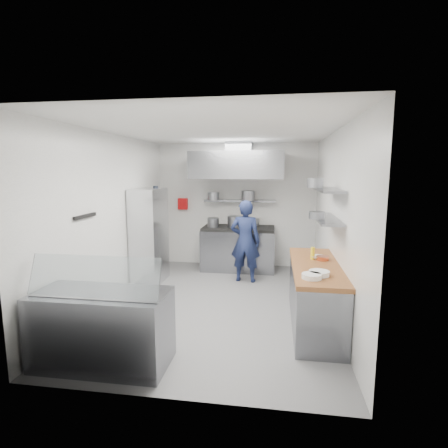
% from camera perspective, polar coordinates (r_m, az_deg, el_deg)
% --- Properties ---
extents(floor, '(5.00, 5.00, 0.00)m').
position_cam_1_polar(floor, '(5.97, -0.88, -12.84)').
color(floor, slate).
rests_on(floor, ground).
extents(ceiling, '(5.00, 5.00, 0.00)m').
position_cam_1_polar(ceiling, '(5.58, -0.95, 14.97)').
color(ceiling, silver).
rests_on(ceiling, wall_back).
extents(wall_back, '(3.60, 2.80, 0.02)m').
position_cam_1_polar(wall_back, '(8.06, 2.01, 3.08)').
color(wall_back, white).
rests_on(wall_back, floor).
extents(wall_front, '(3.60, 2.80, 0.02)m').
position_cam_1_polar(wall_front, '(3.21, -8.29, -5.66)').
color(wall_front, white).
rests_on(wall_front, floor).
extents(wall_left, '(2.80, 5.00, 0.02)m').
position_cam_1_polar(wall_left, '(6.16, -17.67, 0.92)').
color(wall_left, white).
rests_on(wall_left, floor).
extents(wall_right, '(2.80, 5.00, 0.02)m').
position_cam_1_polar(wall_right, '(5.60, 17.57, 0.18)').
color(wall_right, white).
rests_on(wall_right, floor).
extents(gas_range, '(1.60, 0.80, 0.90)m').
position_cam_1_polar(gas_range, '(7.81, 2.37, -4.17)').
color(gas_range, gray).
rests_on(gas_range, floor).
extents(cooktop, '(1.57, 0.78, 0.06)m').
position_cam_1_polar(cooktop, '(7.72, 2.39, -0.70)').
color(cooktop, black).
rests_on(cooktop, gas_range).
extents(stock_pot_left, '(0.25, 0.25, 0.20)m').
position_cam_1_polar(stock_pot_left, '(7.70, -1.79, 0.26)').
color(stock_pot_left, slate).
rests_on(stock_pot_left, cooktop).
extents(stock_pot_mid, '(0.37, 0.37, 0.24)m').
position_cam_1_polar(stock_pot_mid, '(7.67, 1.95, 0.38)').
color(stock_pot_mid, slate).
rests_on(stock_pot_mid, cooktop).
extents(stock_pot_right, '(0.24, 0.24, 0.16)m').
position_cam_1_polar(stock_pot_right, '(7.97, 4.86, 0.38)').
color(stock_pot_right, slate).
rests_on(stock_pot_right, cooktop).
extents(over_range_shelf, '(1.60, 0.30, 0.04)m').
position_cam_1_polar(over_range_shelf, '(7.88, 2.60, 3.82)').
color(over_range_shelf, gray).
rests_on(over_range_shelf, wall_back).
extents(shelf_pot_a, '(0.25, 0.25, 0.18)m').
position_cam_1_polar(shelf_pot_a, '(7.75, -1.76, 4.56)').
color(shelf_pot_a, slate).
rests_on(shelf_pot_a, over_range_shelf).
extents(shelf_pot_b, '(0.29, 0.29, 0.22)m').
position_cam_1_polar(shelf_pot_b, '(7.67, 3.96, 4.65)').
color(shelf_pot_b, slate).
rests_on(shelf_pot_b, over_range_shelf).
extents(extractor_hood, '(1.90, 1.15, 0.55)m').
position_cam_1_polar(extractor_hood, '(7.44, 2.31, 9.55)').
color(extractor_hood, gray).
rests_on(extractor_hood, wall_back).
extents(hood_duct, '(0.55, 0.55, 0.24)m').
position_cam_1_polar(hood_duct, '(7.68, 2.51, 12.36)').
color(hood_duct, slate).
rests_on(hood_duct, extractor_hood).
extents(red_firebox, '(0.22, 0.10, 0.26)m').
position_cam_1_polar(red_firebox, '(8.24, -6.72, 3.28)').
color(red_firebox, red).
rests_on(red_firebox, wall_back).
extents(chef, '(0.63, 0.44, 1.63)m').
position_cam_1_polar(chef, '(6.90, 3.50, -2.81)').
color(chef, '#172045').
rests_on(chef, floor).
extents(wire_rack, '(0.50, 0.90, 1.85)m').
position_cam_1_polar(wire_rack, '(6.99, -12.07, -1.92)').
color(wire_rack, silver).
rests_on(wire_rack, floor).
extents(rack_bin_a, '(0.18, 0.22, 0.20)m').
position_cam_1_polar(rack_bin_a, '(7.03, -11.99, -2.90)').
color(rack_bin_a, white).
rests_on(rack_bin_a, wire_rack).
extents(rack_bin_b, '(0.14, 0.18, 0.16)m').
position_cam_1_polar(rack_bin_b, '(7.24, -11.25, 1.47)').
color(rack_bin_b, yellow).
rests_on(rack_bin_b, wire_rack).
extents(rack_jar, '(0.10, 0.10, 0.18)m').
position_cam_1_polar(rack_jar, '(7.14, -11.11, 5.41)').
color(rack_jar, black).
rests_on(rack_jar, wire_rack).
extents(knife_strip, '(0.04, 0.55, 0.05)m').
position_cam_1_polar(knife_strip, '(5.34, -21.74, 1.20)').
color(knife_strip, black).
rests_on(knife_strip, wall_left).
extents(prep_counter_base, '(0.62, 2.00, 0.84)m').
position_cam_1_polar(prep_counter_base, '(5.22, 14.56, -11.43)').
color(prep_counter_base, gray).
rests_on(prep_counter_base, floor).
extents(prep_counter_top, '(0.65, 2.04, 0.06)m').
position_cam_1_polar(prep_counter_top, '(5.08, 14.76, -6.66)').
color(prep_counter_top, brown).
rests_on(prep_counter_top, prep_counter_base).
extents(plate_stack_a, '(0.25, 0.25, 0.06)m').
position_cam_1_polar(plate_stack_a, '(4.53, 15.26, -7.76)').
color(plate_stack_a, white).
rests_on(plate_stack_a, prep_counter_top).
extents(plate_stack_b, '(0.24, 0.24, 0.06)m').
position_cam_1_polar(plate_stack_b, '(4.39, 14.14, -8.26)').
color(plate_stack_b, white).
rests_on(plate_stack_b, prep_counter_top).
extents(copper_pan, '(0.18, 0.18, 0.06)m').
position_cam_1_polar(copper_pan, '(5.30, 15.78, -5.38)').
color(copper_pan, '#C45E37').
rests_on(copper_pan, prep_counter_top).
extents(squeeze_bottle, '(0.06, 0.06, 0.18)m').
position_cam_1_polar(squeeze_bottle, '(5.30, 14.28, -4.66)').
color(squeeze_bottle, yellow).
rests_on(squeeze_bottle, prep_counter_top).
extents(mixing_bowl, '(0.27, 0.27, 0.05)m').
position_cam_1_polar(mixing_bowl, '(5.35, 15.20, -5.29)').
color(mixing_bowl, white).
rests_on(mixing_bowl, prep_counter_top).
extents(wall_shelf_lower, '(0.30, 1.30, 0.04)m').
position_cam_1_polar(wall_shelf_lower, '(5.27, 16.41, 0.82)').
color(wall_shelf_lower, gray).
rests_on(wall_shelf_lower, wall_right).
extents(wall_shelf_upper, '(0.30, 1.30, 0.04)m').
position_cam_1_polar(wall_shelf_upper, '(5.23, 16.61, 5.38)').
color(wall_shelf_upper, gray).
rests_on(wall_shelf_upper, wall_right).
extents(shelf_pot_c, '(0.22, 0.22, 0.10)m').
position_cam_1_polar(shelf_pot_c, '(5.08, 14.92, 1.39)').
color(shelf_pot_c, slate).
rests_on(shelf_pot_c, wall_shelf_lower).
extents(shelf_pot_d, '(0.24, 0.24, 0.14)m').
position_cam_1_polar(shelf_pot_d, '(5.41, 14.69, 6.51)').
color(shelf_pot_d, slate).
rests_on(shelf_pot_d, wall_shelf_upper).
extents(display_case, '(1.50, 0.70, 0.85)m').
position_cam_1_polar(display_case, '(4.34, -19.22, -15.81)').
color(display_case, gray).
rests_on(display_case, floor).
extents(display_glass, '(1.47, 0.19, 0.42)m').
position_cam_1_polar(display_glass, '(4.02, -20.49, -8.06)').
color(display_glass, silver).
rests_on(display_glass, display_case).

